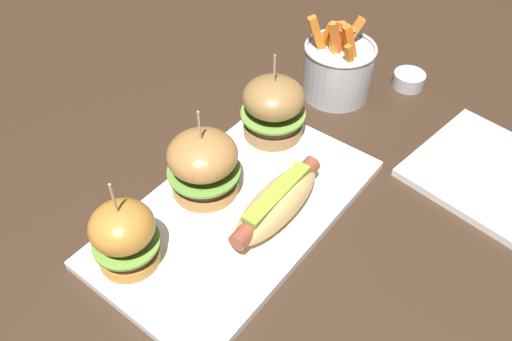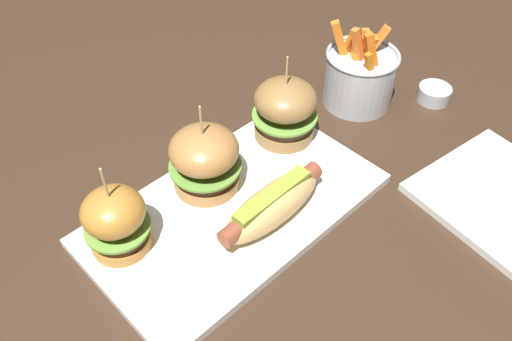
{
  "view_description": "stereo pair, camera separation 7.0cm",
  "coord_description": "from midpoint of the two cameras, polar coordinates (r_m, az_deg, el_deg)",
  "views": [
    {
      "loc": [
        -0.35,
        -0.31,
        0.55
      ],
      "look_at": [
        0.04,
        0.0,
        0.05
      ],
      "focal_mm": 36.68,
      "sensor_mm": 36.0,
      "label": 1
    },
    {
      "loc": [
        -0.31,
        -0.36,
        0.55
      ],
      "look_at": [
        0.04,
        0.0,
        0.05
      ],
      "focal_mm": 36.68,
      "sensor_mm": 36.0,
      "label": 2
    }
  ],
  "objects": [
    {
      "name": "slider_left",
      "position": [
        0.65,
        -17.23,
        -6.98
      ],
      "size": [
        0.08,
        0.08,
        0.13
      ],
      "color": "#B87A2F",
      "rests_on": "platter_main"
    },
    {
      "name": "fries_bucket",
      "position": [
        0.9,
        6.7,
        10.95
      ],
      "size": [
        0.12,
        0.12,
        0.14
      ],
      "color": "#B7BABF",
      "rests_on": "ground"
    },
    {
      "name": "side_plate",
      "position": [
        0.83,
        22.0,
        -0.41
      ],
      "size": [
        0.23,
        0.23,
        0.01
      ],
      "primitive_type": "cube",
      "rotation": [
        0.0,
        0.0,
        -0.14
      ],
      "color": "white",
      "rests_on": "ground"
    },
    {
      "name": "sauce_ramekin",
      "position": [
        0.96,
        14.32,
        9.52
      ],
      "size": [
        0.06,
        0.06,
        0.03
      ],
      "color": "#B7BABF",
      "rests_on": "ground"
    },
    {
      "name": "slider_right",
      "position": [
        0.79,
        -0.66,
        6.76
      ],
      "size": [
        0.1,
        0.1,
        0.14
      ],
      "color": "olive",
      "rests_on": "platter_main"
    },
    {
      "name": "slider_center",
      "position": [
        0.71,
        -8.49,
        0.63
      ],
      "size": [
        0.1,
        0.1,
        0.14
      ],
      "color": "#AA743D",
      "rests_on": "platter_main"
    },
    {
      "name": "hot_dog",
      "position": [
        0.68,
        -0.63,
        -3.63
      ],
      "size": [
        0.18,
        0.06,
        0.05
      ],
      "color": "tan",
      "rests_on": "platter_main"
    },
    {
      "name": "ground_plane",
      "position": [
        0.72,
        -4.76,
        -4.95
      ],
      "size": [
        3.0,
        3.0,
        0.0
      ],
      "primitive_type": "plane",
      "color": "#382619"
    },
    {
      "name": "platter_main",
      "position": [
        0.72,
        -4.79,
        -4.59
      ],
      "size": [
        0.4,
        0.23,
        0.01
      ],
      "primitive_type": "cube",
      "color": "white",
      "rests_on": "ground"
    }
  ]
}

